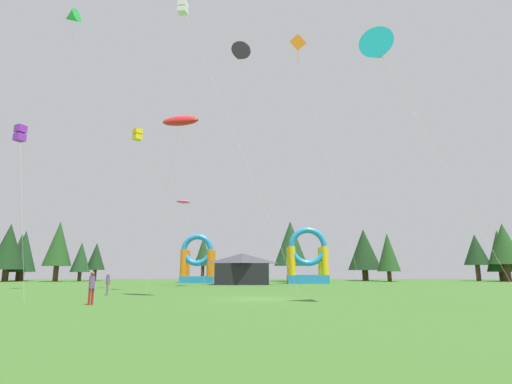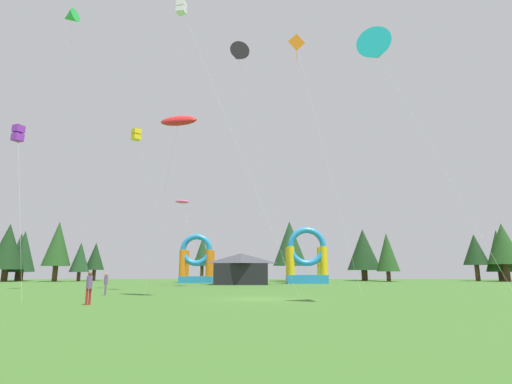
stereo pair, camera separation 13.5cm
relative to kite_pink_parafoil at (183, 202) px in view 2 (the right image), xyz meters
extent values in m
plane|color=#3D6B28|center=(9.12, -22.12, -10.14)|extent=(120.00, 120.00, 0.00)
ellipsoid|color=#EA599E|center=(0.00, 0.00, 0.01)|extent=(2.15, 1.46, 0.70)
cylinder|color=silver|center=(1.59, -0.66, -5.06)|extent=(3.20, 1.33, 10.15)
ellipsoid|color=red|center=(3.48, -21.00, 2.34)|extent=(3.60, 3.00, 1.72)
cylinder|color=silver|center=(2.37, -20.29, -3.90)|extent=(2.24, 1.44, 12.48)
cube|color=white|center=(2.40, -16.49, 14.64)|extent=(0.91, 0.91, 0.49)
cube|color=white|center=(2.40, -16.49, 15.23)|extent=(0.91, 0.91, 0.49)
cylinder|color=silver|center=(7.32, -17.48, 2.40)|extent=(9.85, 1.99, 25.07)
cone|color=black|center=(7.11, -7.26, 15.69)|extent=(2.62, 2.48, 2.23)
cylinder|color=silver|center=(9.86, -6.59, 2.78)|extent=(5.51, 1.36, 25.83)
cone|color=green|center=(-8.66, -14.44, 15.44)|extent=(1.71, 1.61, 1.57)
cylinder|color=silver|center=(-8.03, -11.40, 2.65)|extent=(1.28, 6.09, 25.58)
cube|color=purple|center=(-6.27, -23.85, 0.09)|extent=(0.73, 0.73, 0.47)
cube|color=purple|center=(-6.27, -23.85, 0.66)|extent=(0.73, 0.73, 0.47)
cylinder|color=silver|center=(-5.29, -24.28, -4.88)|extent=(1.98, 0.88, 10.51)
cube|color=yellow|center=(-2.97, -10.18, 4.83)|extent=(1.06, 1.06, 0.51)
cube|color=yellow|center=(-2.97, -10.18, 5.44)|extent=(1.06, 1.06, 0.51)
cylinder|color=silver|center=(-0.92, -8.02, -2.50)|extent=(4.13, 4.35, 15.28)
pyramid|color=orange|center=(13.06, -13.28, 13.31)|extent=(1.26, 0.49, 1.24)
cylinder|color=orange|center=(13.07, -13.37, 12.28)|extent=(0.04, 0.04, 2.05)
cylinder|color=silver|center=(15.20, -14.97, 1.58)|extent=(4.28, 3.21, 23.44)
cone|color=#19B7CC|center=(16.09, -27.39, 4.15)|extent=(2.52, 2.47, 2.01)
cylinder|color=silver|center=(18.63, -28.58, -2.99)|extent=(5.09, 2.40, 14.29)
cylinder|color=#724C8C|center=(-1.90, -18.43, -9.75)|extent=(0.14, 0.14, 0.77)
cylinder|color=#724C8C|center=(-1.94, -18.28, -9.75)|extent=(0.14, 0.14, 0.77)
cylinder|color=#724C8C|center=(-1.92, -18.35, -9.06)|extent=(0.34, 0.34, 0.61)
sphere|color=#9E704C|center=(-1.92, -18.35, -8.65)|extent=(0.21, 0.21, 0.21)
cylinder|color=#B21E26|center=(0.29, -26.46, -9.72)|extent=(0.17, 0.17, 0.84)
cylinder|color=#B21E26|center=(0.17, -26.57, -9.72)|extent=(0.17, 0.17, 0.84)
cylinder|color=#724C8C|center=(0.23, -26.52, -8.96)|extent=(0.42, 0.42, 0.67)
sphere|color=brown|center=(0.23, -26.52, -8.52)|extent=(0.23, 0.23, 0.23)
cube|color=#268CD8|center=(0.45, 11.08, -9.67)|extent=(4.84, 3.60, 0.94)
cylinder|color=orange|center=(-1.47, 9.79, -7.30)|extent=(1.01, 1.01, 3.79)
cylinder|color=orange|center=(2.37, 9.79, -7.30)|extent=(1.01, 1.01, 3.79)
cylinder|color=orange|center=(-1.47, 12.38, -7.30)|extent=(1.01, 1.01, 3.79)
cylinder|color=orange|center=(2.37, 12.38, -7.30)|extent=(1.01, 1.01, 3.79)
torus|color=#268CD8|center=(0.45, 9.79, -5.41)|extent=(4.64, 0.81, 4.64)
cube|color=#268CD8|center=(16.27, 8.71, -9.55)|extent=(5.61, 3.69, 1.16)
cylinder|color=yellow|center=(13.98, 7.38, -7.02)|extent=(1.03, 1.03, 3.90)
cylinder|color=yellow|center=(18.55, 7.38, -7.02)|extent=(1.03, 1.03, 3.90)
cylinder|color=yellow|center=(13.98, 10.04, -7.02)|extent=(1.03, 1.03, 3.90)
cylinder|color=yellow|center=(18.55, 10.04, -7.02)|extent=(1.03, 1.03, 3.90)
torus|color=#268CD8|center=(16.27, 7.38, -5.07)|extent=(5.40, 0.83, 5.40)
cube|color=black|center=(7.22, 4.22, -8.79)|extent=(6.81, 4.44, 2.70)
pyramid|color=#3F3F47|center=(7.22, 4.22, -6.79)|extent=(6.81, 4.44, 1.30)
cylinder|color=#4C331E|center=(-33.09, 23.05, -9.38)|extent=(0.73, 0.73, 1.51)
cone|color=#1E4221|center=(-33.09, 23.05, -5.19)|extent=(4.06, 4.06, 6.87)
cylinder|color=#4C331E|center=(-32.20, 18.04, -9.16)|extent=(0.96, 0.96, 1.95)
cone|color=#193819|center=(-32.20, 18.04, -4.40)|extent=(5.35, 5.35, 7.57)
cylinder|color=#4C331E|center=(-31.19, 20.89, -9.36)|extent=(0.75, 0.75, 1.56)
cone|color=#1E4221|center=(-31.19, 20.89, -5.05)|extent=(4.18, 4.18, 7.06)
cylinder|color=#4C331E|center=(-24.14, 18.44, -8.87)|extent=(0.81, 0.81, 2.53)
cone|color=#234C1E|center=(-24.14, 18.44, -3.90)|extent=(4.50, 4.50, 7.42)
cylinder|color=#4C331E|center=(-21.00, 20.32, -9.38)|extent=(0.58, 0.58, 1.52)
cone|color=#1E4221|center=(-21.00, 20.32, -6.10)|extent=(3.23, 3.23, 5.03)
cylinder|color=#4C331E|center=(-19.53, 23.07, -9.20)|extent=(0.59, 0.59, 1.88)
cone|color=#193819|center=(-19.53, 23.07, -5.86)|extent=(3.25, 3.25, 4.79)
cylinder|color=#4C331E|center=(-0.28, 21.80, -8.85)|extent=(0.57, 0.57, 2.57)
cone|color=#1E4221|center=(-0.28, 21.80, -5.12)|extent=(3.16, 3.16, 4.91)
cylinder|color=#4C331E|center=(14.94, 19.94, -8.84)|extent=(1.03, 1.03, 2.59)
cone|color=#1E4221|center=(14.94, 19.94, -3.76)|extent=(5.70, 5.70, 7.59)
cylinder|color=#4C331E|center=(28.28, 22.79, -9.21)|extent=(1.05, 1.05, 1.84)
cone|color=#193819|center=(28.28, 22.79, -4.68)|extent=(5.85, 5.85, 7.23)
cylinder|color=#4C331E|center=(30.89, 17.89, -9.32)|extent=(0.68, 0.68, 1.63)
cone|color=#234C1E|center=(30.89, 17.89, -5.37)|extent=(3.75, 3.75, 6.28)
cylinder|color=#4C331E|center=(47.18, 20.93, -8.77)|extent=(0.75, 0.75, 2.73)
cone|color=#193819|center=(47.18, 20.93, -4.77)|extent=(4.18, 4.18, 5.27)
cylinder|color=#4C331E|center=(50.66, 18.45, -8.75)|extent=(0.97, 0.97, 2.78)
cone|color=#234C1E|center=(50.66, 18.45, -3.93)|extent=(5.40, 5.40, 6.86)
cylinder|color=#4C331E|center=(51.02, 20.70, -9.36)|extent=(0.78, 0.78, 1.56)
cone|color=#234C1E|center=(51.02, 20.70, -4.98)|extent=(4.32, 4.32, 7.19)
camera|label=1|loc=(9.01, -48.15, -8.35)|focal=27.71mm
camera|label=2|loc=(9.15, -48.15, -8.35)|focal=27.71mm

